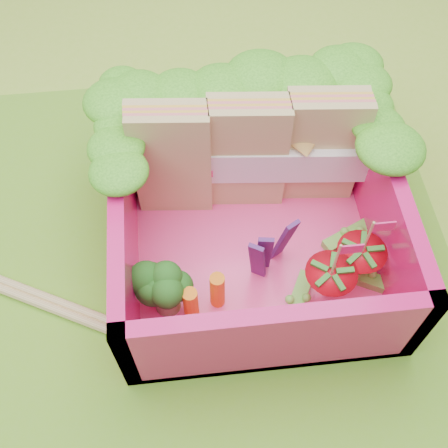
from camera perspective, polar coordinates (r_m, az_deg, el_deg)
name	(u,v)px	position (r m, az deg, el deg)	size (l,w,h in m)	color
ground	(196,262)	(2.89, -2.83, -3.91)	(14.00, 14.00, 0.00)	#96C337
placemat	(196,261)	(2.88, -2.84, -3.77)	(2.60, 2.60, 0.03)	#6CAC26
bento_floor	(253,245)	(2.88, 2.92, -2.17)	(1.30, 1.30, 0.05)	#FF418C
bento_box	(255,218)	(2.67, 3.15, 0.58)	(1.30, 1.30, 0.55)	#D91265
lettuce_ruffle	(244,97)	(2.71, 2.08, 12.80)	(1.43, 0.83, 0.11)	#2D8518
sandwich_stack	(248,154)	(2.77, 2.44, 7.15)	(1.21, 0.28, 0.67)	tan
broccoli	(165,288)	(2.53, -6.03, -6.45)	(0.33, 0.33, 0.27)	#6DAE54
carrot_sticks	(204,297)	(2.58, -2.00, -7.44)	(0.20, 0.13, 0.24)	orange
purple_wedges	(269,251)	(2.62, 4.56, -2.77)	(0.21, 0.15, 0.38)	#461B61
strawberry_left	(328,284)	(2.64, 10.49, -6.03)	(0.24, 0.24, 0.48)	red
strawberry_right	(357,263)	(2.73, 13.41, -3.83)	(0.23, 0.23, 0.47)	red
snap_peas	(338,271)	(2.80, 11.46, -4.66)	(0.60, 0.60, 0.05)	#52B93A
chopsticks	(2,285)	(2.98, -21.59, -5.78)	(1.81, 0.96, 0.05)	tan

